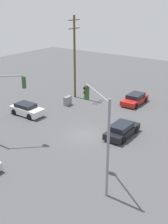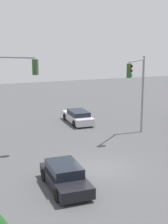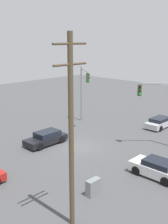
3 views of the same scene
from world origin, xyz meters
The scene contains 8 objects.
ground_plane centered at (0.00, 0.00, 0.00)m, with size 80.00×80.00×0.00m, color #4C4C4F.
sedan_dark centered at (1.84, -2.74, 0.65)m, with size 4.36×1.94×1.34m.
sedan_silver centered at (-11.17, 2.66, 0.60)m, with size 4.57×1.85×1.22m.
sedan_white centered at (0.25, 8.74, 0.68)m, with size 1.93×4.02×1.38m.
traffic_signal_main centered at (-5.78, -4.89, 4.77)m, with size 2.75×3.69×6.97m.
traffic_signal_cross centered at (-5.38, 5.71, 4.43)m, with size 2.68×2.91×6.50m.
utility_pole_tall centered at (8.66, 8.17, 5.64)m, with size 2.20×0.28×10.67m.
electrical_cabinet centered at (5.55, 6.99, 0.57)m, with size 1.09×0.50×1.13m, color gray.
Camera 3 is at (18.27, 18.38, 10.33)m, focal length 45.00 mm.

